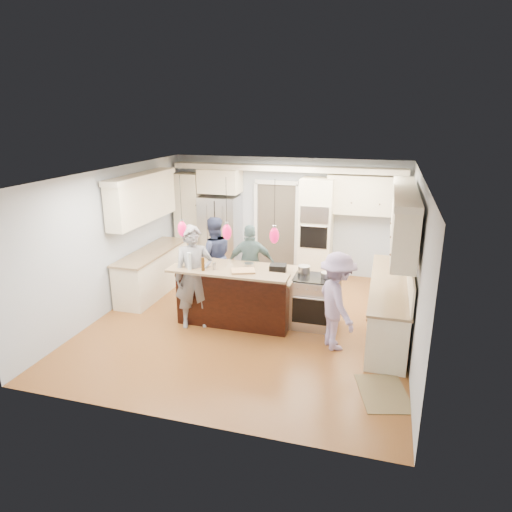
{
  "coord_description": "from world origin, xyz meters",
  "views": [
    {
      "loc": [
        2.21,
        -7.34,
        3.67
      ],
      "look_at": [
        0.0,
        0.35,
        1.15
      ],
      "focal_mm": 32.0,
      "sensor_mm": 36.0,
      "label": 1
    }
  ],
  "objects": [
    {
      "name": "ground_plane",
      "position": [
        0.0,
        0.0,
        0.0
      ],
      "size": [
        6.0,
        6.0,
        0.0
      ],
      "primitive_type": "plane",
      "color": "#9E652B",
      "rests_on": "ground"
    },
    {
      "name": "room_shell",
      "position": [
        0.0,
        0.0,
        1.82
      ],
      "size": [
        5.54,
        6.04,
        2.72
      ],
      "color": "#B2BCC6",
      "rests_on": "ground"
    },
    {
      "name": "refrigerator",
      "position": [
        -1.55,
        2.64,
        0.9
      ],
      "size": [
        0.9,
        0.7,
        1.8
      ],
      "primitive_type": "cube",
      "color": "#B7B7BC",
      "rests_on": "ground"
    },
    {
      "name": "oven_column",
      "position": [
        0.75,
        2.67,
        1.15
      ],
      "size": [
        0.72,
        0.69,
        2.3
      ],
      "color": "#F1E7C3",
      "rests_on": "ground"
    },
    {
      "name": "back_upper_cabinets",
      "position": [
        -0.75,
        2.76,
        1.67
      ],
      "size": [
        5.3,
        0.61,
        2.54
      ],
      "color": "#F1E7C3",
      "rests_on": "ground"
    },
    {
      "name": "right_counter_run",
      "position": [
        2.44,
        0.3,
        1.06
      ],
      "size": [
        0.64,
        3.1,
        2.51
      ],
      "color": "#F1E7C3",
      "rests_on": "ground"
    },
    {
      "name": "left_cabinets",
      "position": [
        -2.44,
        0.8,
        1.06
      ],
      "size": [
        0.64,
        2.3,
        2.51
      ],
      "color": "#F1E7C3",
      "rests_on": "ground"
    },
    {
      "name": "kitchen_island",
      "position": [
        -0.25,
        0.07,
        0.49
      ],
      "size": [
        2.1,
        1.46,
        1.12
      ],
      "color": "black",
      "rests_on": "ground"
    },
    {
      "name": "island_range",
      "position": [
        1.16,
        0.15,
        0.46
      ],
      "size": [
        0.82,
        0.71,
        0.92
      ],
      "color": "#B7B7BC",
      "rests_on": "ground"
    },
    {
      "name": "pendant_lights",
      "position": [
        -0.25,
        -0.51,
        1.8
      ],
      "size": [
        1.75,
        0.15,
        1.03
      ],
      "color": "black",
      "rests_on": "ground"
    },
    {
      "name": "person_bar_end",
      "position": [
        -0.9,
        -0.45,
        0.92
      ],
      "size": [
        0.8,
        0.69,
        1.85
      ],
      "primitive_type": "imported",
      "rotation": [
        0.0,
        0.0,
        0.45
      ],
      "color": "slate",
      "rests_on": "ground"
    },
    {
      "name": "person_far_left",
      "position": [
        -1.1,
        1.01,
        0.84
      ],
      "size": [
        1.02,
        0.95,
        1.67
      ],
      "primitive_type": "imported",
      "rotation": [
        0.0,
        0.0,
        3.66
      ],
      "color": "navy",
      "rests_on": "ground"
    },
    {
      "name": "person_far_right",
      "position": [
        -0.25,
        0.85,
        0.8
      ],
      "size": [
        1.01,
        0.64,
        1.61
      ],
      "primitive_type": "imported",
      "rotation": [
        0.0,
        0.0,
        3.43
      ],
      "color": "#4B6869",
      "rests_on": "ground"
    },
    {
      "name": "person_range_side",
      "position": [
        1.6,
        -0.55,
        0.8
      ],
      "size": [
        1.03,
        1.2,
        1.61
      ],
      "primitive_type": "imported",
      "rotation": [
        0.0,
        0.0,
        2.08
      ],
      "color": "#9E8AB9",
      "rests_on": "ground"
    },
    {
      "name": "floor_rug",
      "position": [
        2.4,
        -1.69,
        0.01
      ],
      "size": [
        0.85,
        1.06,
        0.01
      ],
      "primitive_type": "cube",
      "rotation": [
        0.0,
        0.0,
        0.26
      ],
      "color": "olive",
      "rests_on": "ground"
    },
    {
      "name": "water_bottle",
      "position": [
        -0.9,
        -0.6,
        1.27
      ],
      "size": [
        0.09,
        0.09,
        0.3
      ],
      "primitive_type": "cylinder",
      "rotation": [
        0.0,
        0.0,
        0.36
      ],
      "color": "silver",
      "rests_on": "kitchen_island"
    },
    {
      "name": "beer_bottle_a",
      "position": [
        -0.88,
        -0.45,
        1.22
      ],
      "size": [
        0.06,
        0.06,
        0.21
      ],
      "primitive_type": "cylinder",
      "rotation": [
        0.0,
        0.0,
        -0.06
      ],
      "color": "#44280C",
      "rests_on": "kitchen_island"
    },
    {
      "name": "beer_bottle_b",
      "position": [
        -0.66,
        -0.6,
        1.24
      ],
      "size": [
        0.08,
        0.08,
        0.23
      ],
      "primitive_type": "cylinder",
      "rotation": [
        0.0,
        0.0,
        0.38
      ],
      "color": "#44280C",
      "rests_on": "kitchen_island"
    },
    {
      "name": "beer_bottle_c",
      "position": [
        -0.87,
        -0.48,
        1.25
      ],
      "size": [
        0.08,
        0.08,
        0.25
      ],
      "primitive_type": "cylinder",
      "rotation": [
        0.0,
        0.0,
        -0.31
      ],
      "color": "#44280C",
      "rests_on": "kitchen_island"
    },
    {
      "name": "drink_can",
      "position": [
        -0.49,
        -0.49,
        1.18
      ],
      "size": [
        0.07,
        0.07,
        0.12
      ],
      "primitive_type": "cylinder",
      "rotation": [
        0.0,
        0.0,
        -0.12
      ],
      "color": "#B7B7BC",
      "rests_on": "kitchen_island"
    },
    {
      "name": "cutting_board",
      "position": [
        0.01,
        -0.47,
        1.14
      ],
      "size": [
        0.47,
        0.4,
        0.03
      ],
      "primitive_type": "cube",
      "rotation": [
        0.0,
        0.0,
        0.38
      ],
      "color": "tan",
      "rests_on": "kitchen_island"
    },
    {
      "name": "pot_large",
      "position": [
        0.9,
        0.33,
        0.98
      ],
      "size": [
        0.22,
        0.22,
        0.13
      ],
      "primitive_type": "cylinder",
      "color": "#B7B7BC",
      "rests_on": "island_range"
    },
    {
      "name": "pot_small",
      "position": [
        1.32,
        0.18,
        0.97
      ],
      "size": [
        0.19,
        0.19,
        0.09
      ],
      "primitive_type": "cylinder",
      "color": "#B7B7BC",
      "rests_on": "island_range"
    }
  ]
}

